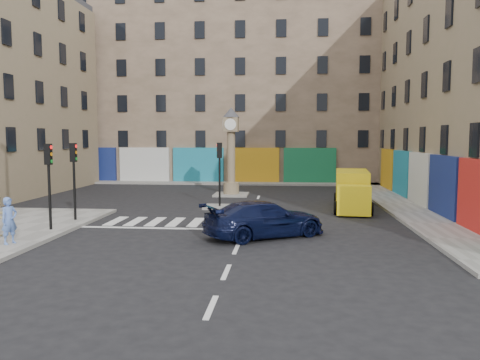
# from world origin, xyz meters

# --- Properties ---
(ground) EXTENTS (120.00, 120.00, 0.00)m
(ground) POSITION_xyz_m (0.00, 0.00, 0.00)
(ground) COLOR black
(ground) RESTS_ON ground
(sidewalk_right) EXTENTS (2.60, 30.00, 0.15)m
(sidewalk_right) POSITION_xyz_m (8.70, 10.00, 0.07)
(sidewalk_right) COLOR gray
(sidewalk_right) RESTS_ON ground
(sidewalk_far) EXTENTS (32.00, 2.40, 0.15)m
(sidewalk_far) POSITION_xyz_m (-4.00, 22.20, 0.07)
(sidewalk_far) COLOR gray
(sidewalk_far) RESTS_ON ground
(island_near) EXTENTS (1.80, 1.80, 0.12)m
(island_near) POSITION_xyz_m (-2.00, 8.00, 0.06)
(island_near) COLOR gray
(island_near) RESTS_ON ground
(island_far) EXTENTS (2.40, 2.40, 0.12)m
(island_far) POSITION_xyz_m (-2.00, 14.00, 0.06)
(island_far) COLOR gray
(island_far) RESTS_ON ground
(building_far) EXTENTS (32.00, 10.00, 17.00)m
(building_far) POSITION_xyz_m (-4.00, 28.00, 8.50)
(building_far) COLOR #907760
(building_far) RESTS_ON ground
(traffic_light_left_near) EXTENTS (0.28, 0.22, 3.70)m
(traffic_light_left_near) POSITION_xyz_m (-8.30, 0.20, 2.62)
(traffic_light_left_near) COLOR black
(traffic_light_left_near) RESTS_ON sidewalk_left
(traffic_light_left_far) EXTENTS (0.28, 0.22, 3.70)m
(traffic_light_left_far) POSITION_xyz_m (-8.30, 2.60, 2.62)
(traffic_light_left_far) COLOR black
(traffic_light_left_far) RESTS_ON sidewalk_left
(traffic_light_island) EXTENTS (0.28, 0.22, 3.70)m
(traffic_light_island) POSITION_xyz_m (-2.00, 8.00, 2.59)
(traffic_light_island) COLOR black
(traffic_light_island) RESTS_ON island_near
(clock_pillar) EXTENTS (1.20, 1.20, 6.10)m
(clock_pillar) POSITION_xyz_m (-2.00, 14.00, 3.55)
(clock_pillar) COLOR #877258
(clock_pillar) RESTS_ON island_far
(navy_sedan) EXTENTS (5.50, 4.47, 1.50)m
(navy_sedan) POSITION_xyz_m (0.95, 0.23, 0.75)
(navy_sedan) COLOR black
(navy_sedan) RESTS_ON ground
(yellow_van) EXTENTS (2.53, 6.13, 2.17)m
(yellow_van) POSITION_xyz_m (5.66, 8.37, 1.08)
(yellow_van) COLOR yellow
(yellow_van) RESTS_ON ground
(pedestrian_blue) EXTENTS (0.64, 0.76, 1.76)m
(pedestrian_blue) POSITION_xyz_m (-8.45, -2.57, 1.03)
(pedestrian_blue) COLOR #5679C6
(pedestrian_blue) RESTS_ON sidewalk_left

